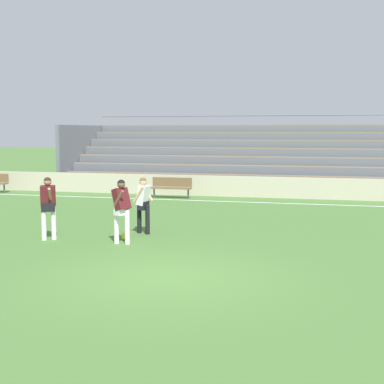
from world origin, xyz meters
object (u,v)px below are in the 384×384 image
Objects in this scene: player_white_on_ball at (143,201)px; player_dark_deep_cover at (48,203)px; player_dark_pressing_high at (121,206)px; soccer_ball at (125,236)px; bench_near_wall_gap at (171,186)px; bleacher_stand at (308,156)px.

player_dark_deep_cover is (-2.17, -1.52, 0.06)m from player_white_on_ball.
player_dark_deep_cover is at bearing 179.77° from player_dark_pressing_high.
soccer_ball is (-0.15, -1.03, -0.85)m from player_white_on_ball.
player_dark_pressing_high is (1.61, -9.91, 0.46)m from bench_near_wall_gap.
player_dark_pressing_high is at bearing -78.59° from soccer_ball.
bench_near_wall_gap is 8.56m from player_white_on_ball.
player_dark_pressing_high is at bearing -80.79° from bench_near_wall_gap.
bench_near_wall_gap is 1.06× the size of player_dark_pressing_high.
soccer_ball is (-0.10, 0.49, -0.90)m from player_dark_pressing_high.
bleacher_stand is 13.74× the size of bench_near_wall_gap.
player_dark_deep_cover is (-6.13, -14.95, -0.69)m from bleacher_stand.
bleacher_stand is 14.49× the size of player_dark_deep_cover.
player_dark_pressing_high is 1.03m from soccer_ball.
player_dark_deep_cover reaches higher than player_dark_pressing_high.
bleacher_stand is at bearing 73.57° from player_white_on_ball.
player_dark_pressing_high reaches higher than soccer_ball.
bleacher_stand is 16.17m from player_dark_deep_cover.
player_white_on_ball is at bearing 34.98° from player_dark_deep_cover.
bench_near_wall_gap is (-5.62, -5.04, -1.16)m from bleacher_stand.
player_dark_pressing_high is at bearing -92.07° from player_white_on_ball.
bleacher_stand is 15.12m from soccer_ball.
player_dark_deep_cover reaches higher than soccer_ball.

